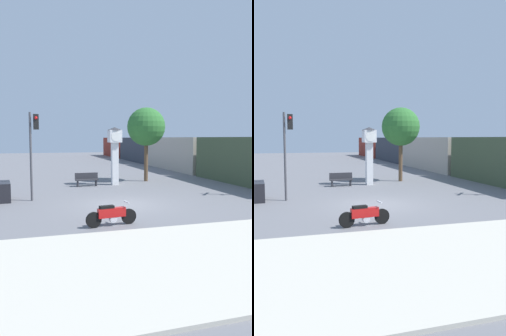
% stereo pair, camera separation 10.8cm
% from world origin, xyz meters
% --- Properties ---
extents(ground_plane, '(120.00, 120.00, 0.00)m').
position_xyz_m(ground_plane, '(0.00, 0.00, 0.00)').
color(ground_plane, slate).
extents(sidewalk_strip, '(36.00, 6.00, 0.10)m').
position_xyz_m(sidewalk_strip, '(0.00, -7.74, 0.05)').
color(sidewalk_strip, '#BCB7A8').
rests_on(sidewalk_strip, ground_plane).
extents(motorcycle, '(2.02, 0.48, 0.89)m').
position_xyz_m(motorcycle, '(-1.51, -3.74, 0.43)').
color(motorcycle, black).
rests_on(motorcycle, ground_plane).
extents(clock_tower, '(1.04, 1.04, 4.09)m').
position_xyz_m(clock_tower, '(1.38, 6.87, 2.72)').
color(clock_tower, white).
rests_on(clock_tower, ground_plane).
extents(freight_train, '(2.80, 48.84, 3.40)m').
position_xyz_m(freight_train, '(10.88, 22.57, 1.70)').
color(freight_train, '#425138').
rests_on(freight_train, ground_plane).
extents(traffic_light, '(0.50, 0.35, 4.67)m').
position_xyz_m(traffic_light, '(-4.22, 2.32, 3.19)').
color(traffic_light, '#47474C').
rests_on(traffic_light, ground_plane).
extents(street_tree, '(2.92, 2.92, 5.65)m').
position_xyz_m(street_tree, '(4.19, 8.14, 4.16)').
color(street_tree, brown).
rests_on(street_tree, ground_plane).
extents(bench, '(1.60, 0.44, 0.92)m').
position_xyz_m(bench, '(-0.66, 6.77, 0.49)').
color(bench, '#2D2D33').
rests_on(bench, ground_plane).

